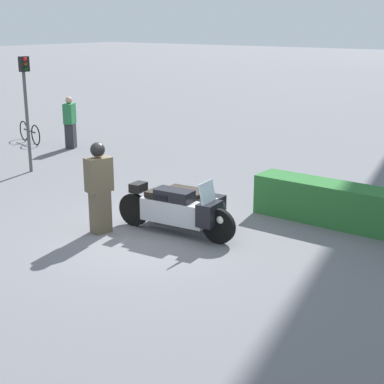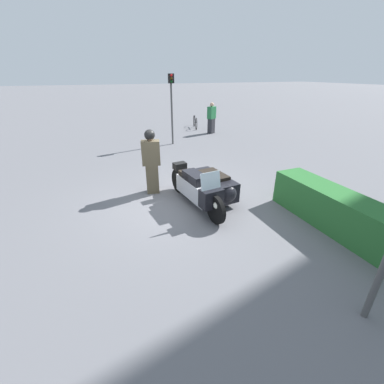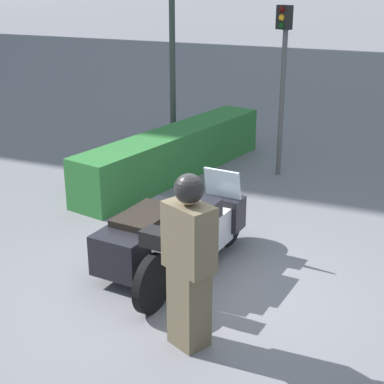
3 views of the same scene
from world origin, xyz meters
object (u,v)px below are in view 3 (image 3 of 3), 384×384
Objects in this scene: police_motorcycle at (172,233)px; twin_lamp_post at (172,11)px; officer_rider at (189,258)px; hedge_bush_curbside at (175,153)px; traffic_light_near at (283,65)px.

twin_lamp_post is at bearing 30.35° from police_motorcycle.
twin_lamp_post reaches higher than officer_rider.
police_motorcycle is 1.76m from officer_rider.
hedge_bush_curbside is 2.94m from twin_lamp_post.
traffic_light_near reaches higher than hedge_bush_curbside.
twin_lamp_post is at bearing 37.84° from hedge_bush_curbside.
police_motorcycle reaches higher than hedge_bush_curbside.
twin_lamp_post reaches higher than police_motorcycle.
twin_lamp_post is (5.48, 4.32, 1.87)m from officer_rider.
police_motorcycle is 0.76× the size of twin_lamp_post.
twin_lamp_post is 2.70m from traffic_light_near.
officer_rider is at bearing -141.59° from hedge_bush_curbside.
hedge_bush_curbside is 2.48m from traffic_light_near.
twin_lamp_post reaches higher than traffic_light_near.
officer_rider is at bearing -141.73° from twin_lamp_post.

